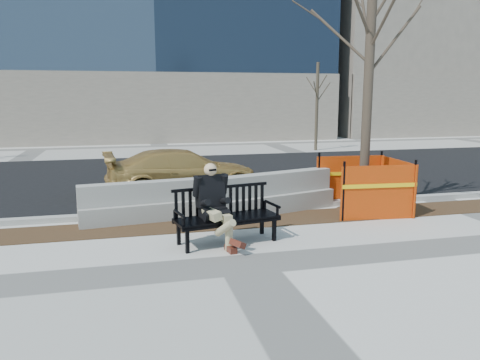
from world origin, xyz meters
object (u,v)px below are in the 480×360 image
object	(u,v)px
seated_man	(213,244)
jersey_barrier_right	(270,212)
tree_fence	(362,211)
sedan	(184,193)
jersey_barrier_left	(151,220)
bench	(227,243)

from	to	relation	value
seated_man	jersey_barrier_right	distance (m)	2.73
jersey_barrier_right	seated_man	bearing A→B (deg)	-147.08
tree_fence	jersey_barrier_right	bearing A→B (deg)	169.24
sedan	seated_man	bearing A→B (deg)	175.12
seated_man	jersey_barrier_right	xyz separation A→B (m)	(1.78, 2.07, 0.00)
jersey_barrier_left	seated_man	bearing A→B (deg)	-69.99
tree_fence	jersey_barrier_left	xyz separation A→B (m)	(-5.00, 0.35, 0.00)
jersey_barrier_left	jersey_barrier_right	bearing A→B (deg)	-5.93
seated_man	tree_fence	xyz separation A→B (m)	(3.97, 1.66, 0.00)
tree_fence	jersey_barrier_right	xyz separation A→B (m)	(-2.19, 0.42, 0.00)
bench	tree_fence	size ratio (longest dim) A/B	0.30
seated_man	tree_fence	size ratio (longest dim) A/B	0.23
tree_fence	sedan	xyz separation A→B (m)	(-3.94, 3.06, 0.00)
jersey_barrier_left	jersey_barrier_right	size ratio (longest dim) A/B	0.93
tree_fence	jersey_barrier_left	size ratio (longest dim) A/B	2.17
seated_man	jersey_barrier_right	bearing A→B (deg)	38.87
tree_fence	jersey_barrier_right	size ratio (longest dim) A/B	2.02
sedan	jersey_barrier_left	distance (m)	2.91
bench	jersey_barrier_right	bearing A→B (deg)	43.46
seated_man	jersey_barrier_left	distance (m)	2.26
bench	tree_fence	world-z (taller)	tree_fence
jersey_barrier_left	sedan	bearing A→B (deg)	61.39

